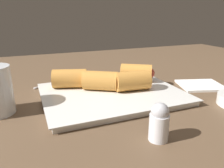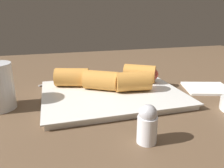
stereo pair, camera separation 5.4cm
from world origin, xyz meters
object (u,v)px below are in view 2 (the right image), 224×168
(serving_plate, at_px, (112,94))
(napkin, at_px, (207,88))
(spoon, at_px, (75,77))
(salt_shaker, at_px, (147,124))

(serving_plate, relative_size, napkin, 2.38)
(napkin, bearing_deg, spoon, -30.91)
(spoon, height_order, salt_shaker, salt_shaker)
(salt_shaker, bearing_deg, napkin, -144.73)
(serving_plate, relative_size, salt_shaker, 5.09)
(serving_plate, xyz_separation_m, salt_shaker, (0.00, 0.21, 0.03))
(napkin, bearing_deg, serving_plate, -3.88)
(spoon, relative_size, salt_shaker, 2.18)
(serving_plate, xyz_separation_m, napkin, (-0.27, 0.02, -0.00))
(serving_plate, distance_m, salt_shaker, 0.21)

